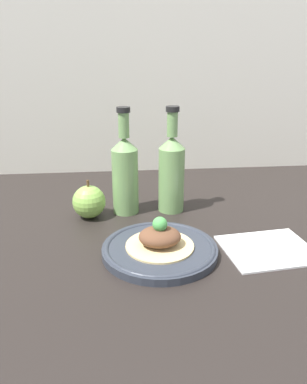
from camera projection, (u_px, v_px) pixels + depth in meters
The scene contains 8 objects.
ground_plane at pixel (175, 256), 76.29cm from camera, with size 180.00×110.00×4.00cm, color black.
wall_backsplash at pixel (151, 40), 111.05cm from camera, with size 180.00×3.00×80.00cm.
plate at pixel (160, 249), 72.92cm from camera, with size 22.58×22.58×1.82cm.
plated_food at pixel (160, 238), 72.04cm from camera, with size 13.33×13.33×6.27cm.
cider_bottle_left at pixel (125, 173), 88.71cm from camera, with size 6.27×6.27×25.43cm.
cider_bottle_right at pixel (172, 171), 89.72cm from camera, with size 6.27×6.27×25.43cm.
apple at pixel (89, 202), 87.90cm from camera, with size 7.77×7.77×9.26cm.
napkin at pixel (268, 248), 74.32cm from camera, with size 18.96×16.27×0.80cm.
Camera 1 is at (-10.84, -65.88, 37.39)cm, focal length 35.00 mm.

